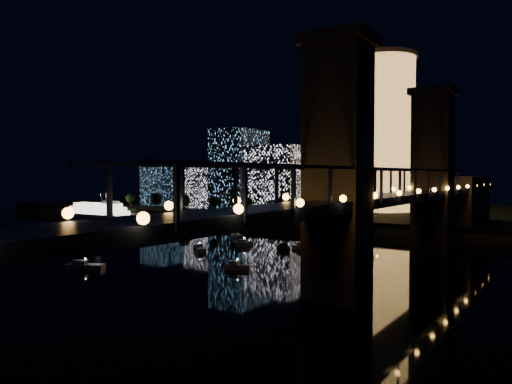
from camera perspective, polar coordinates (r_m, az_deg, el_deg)
ground at (r=151.35m, az=-10.62°, el=-7.08°), size 520.00×520.00×0.00m
far_bank at (r=287.56m, az=12.18°, el=-2.29°), size 420.00×160.00×5.00m
seawall at (r=217.11m, az=4.66°, el=-3.90°), size 420.00×6.00×3.00m
tower_cylindrical at (r=268.16m, az=14.30°, el=6.54°), size 34.00×34.00×80.35m
tower_rectangular at (r=261.59m, az=10.80°, el=4.76°), size 19.85×19.85×63.15m
midrise_blocks at (r=277.84m, az=-2.68°, el=1.68°), size 109.21×28.15×43.31m
truss_bridge at (r=117.86m, az=14.03°, el=-1.73°), size 13.00×266.00×50.00m
riverboat at (r=289.95m, az=-17.91°, el=-2.09°), size 46.87×12.49×13.97m
motorboats at (r=166.58m, az=-8.44°, el=-5.95°), size 89.78×88.95×2.78m
esplanade_trees at (r=238.48m, az=-1.43°, el=-1.20°), size 165.49×6.64×8.82m
street_lamps at (r=244.51m, az=-0.97°, el=-1.46°), size 132.70×0.70×5.65m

